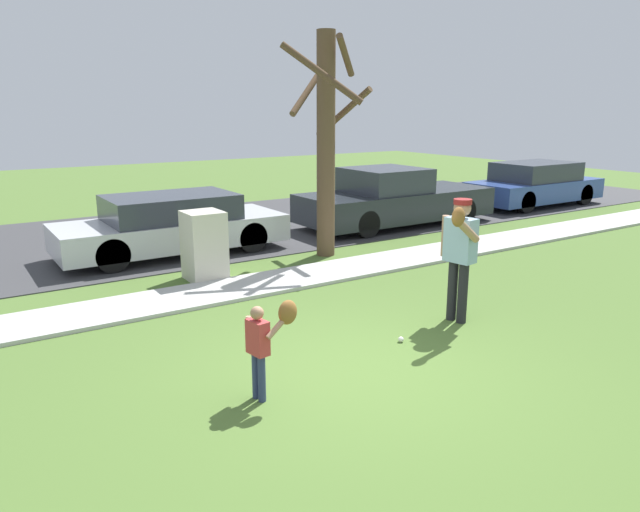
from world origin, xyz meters
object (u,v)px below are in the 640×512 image
baseball (401,339)px  street_tree_near (326,139)px  parked_sedan_silver (172,225)px  utility_cabinet (204,246)px  person_adult (459,247)px  parked_pickup_dark (394,200)px  parked_wagon_blue (535,185)px  person_child (266,337)px

baseball → street_tree_near: street_tree_near is taller
baseball → parked_sedan_silver: parked_sedan_silver is taller
utility_cabinet → street_tree_near: 3.30m
person_adult → parked_pickup_dark: person_adult is taller
parked_sedan_silver → baseball: bearing=-82.3°
parked_sedan_silver → parked_wagon_blue: size_ratio=1.02×
parked_pickup_dark → parked_wagon_blue: 5.71m
person_child → parked_pickup_dark: size_ratio=0.21×
parked_sedan_silver → parked_pickup_dark: parked_pickup_dark is taller
baseball → parked_wagon_blue: bearing=30.0°
parked_wagon_blue → baseball: bearing=-150.0°
baseball → street_tree_near: size_ratio=0.02×
parked_pickup_dark → utility_cabinet: bearing=-161.7°
utility_cabinet → street_tree_near: bearing=6.2°
street_tree_near → utility_cabinet: bearing=-173.8°
person_child → parked_wagon_blue: size_ratio=0.24×
parked_sedan_silver → person_child: bearing=-101.5°
utility_cabinet → parked_wagon_blue: size_ratio=0.27×
utility_cabinet → baseball: bearing=-76.6°
person_adult → utility_cabinet: (-2.13, 3.99, -0.49)m
utility_cabinet → street_tree_near: (2.78, 0.30, 1.76)m
street_tree_near → parked_pickup_dark: (3.21, 1.68, -1.69)m
person_adult → parked_sedan_silver: bearing=-81.0°
person_child → parked_sedan_silver: 6.77m
person_adult → person_child: 3.40m
parked_sedan_silver → person_adult: bearing=-71.9°
person_child → parked_sedan_silver: (1.34, 6.63, -0.07)m
baseball → street_tree_near: bearing=68.0°
baseball → street_tree_near: 5.33m
street_tree_near → baseball: bearing=-112.0°
baseball → parked_pickup_dark: 7.94m
utility_cabinet → parked_sedan_silver: bearing=86.0°
person_child → baseball: (2.19, 0.40, -0.65)m
person_child → parked_pickup_dark: 9.71m
baseball → parked_wagon_blue: parked_wagon_blue is taller
person_child → utility_cabinet: utility_cabinet is taller
parked_pickup_dark → parked_wagon_blue: bearing=0.5°
person_adult → baseball: (-1.14, -0.15, -1.06)m
street_tree_near → parked_pickup_dark: street_tree_near is taller
person_adult → parked_wagon_blue: bearing=-156.9°
parked_pickup_dark → parked_wagon_blue: parked_pickup_dark is taller
person_adult → street_tree_near: bearing=-107.7°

